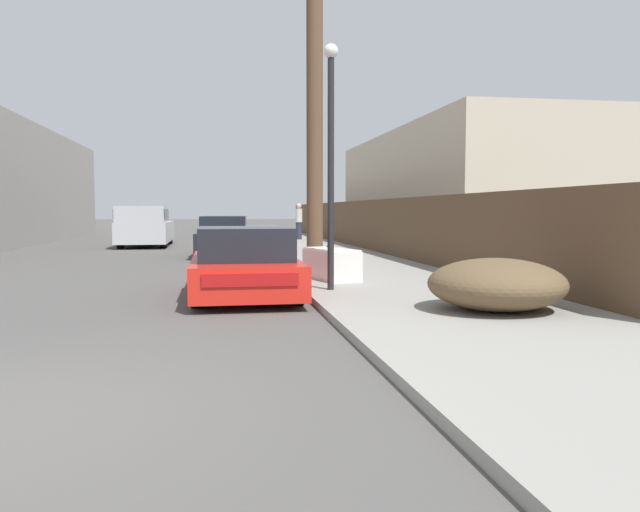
% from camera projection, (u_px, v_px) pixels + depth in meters
% --- Properties ---
extents(ground_plane, '(220.00, 220.00, 0.00)m').
position_uv_depth(ground_plane, '(1.00, 421.00, 4.67)').
color(ground_plane, '#4F4C49').
extents(sidewalk_curb, '(4.20, 63.00, 0.12)m').
position_uv_depth(sidewalk_curb, '(297.00, 243.00, 28.66)').
color(sidewalk_curb, gray).
rests_on(sidewalk_curb, ground).
extents(discarded_fridge, '(1.04, 1.74, 0.68)m').
position_uv_depth(discarded_fridge, '(331.00, 264.00, 13.20)').
color(discarded_fridge, white).
rests_on(discarded_fridge, sidewalk_curb).
extents(parked_sports_car_red, '(1.88, 4.19, 1.28)m').
position_uv_depth(parked_sports_car_red, '(244.00, 265.00, 11.38)').
color(parked_sports_car_red, red).
rests_on(parked_sports_car_red, ground).
extents(car_parked_mid, '(2.00, 4.39, 1.39)m').
position_uv_depth(car_parked_mid, '(224.00, 237.00, 21.53)').
color(car_parked_mid, black).
rests_on(car_parked_mid, ground).
extents(pickup_truck, '(2.10, 5.68, 1.76)m').
position_uv_depth(pickup_truck, '(145.00, 226.00, 27.12)').
color(pickup_truck, silver).
rests_on(pickup_truck, ground).
extents(utility_pole, '(1.80, 0.39, 8.02)m').
position_uv_depth(utility_pole, '(315.00, 99.00, 14.67)').
color(utility_pole, brown).
rests_on(utility_pole, sidewalk_curb).
extents(street_lamp, '(0.26, 0.26, 4.44)m').
position_uv_depth(street_lamp, '(331.00, 148.00, 11.30)').
color(street_lamp, '#232326').
rests_on(street_lamp, sidewalk_curb).
extents(brush_pile, '(2.00, 1.97, 0.76)m').
position_uv_depth(brush_pile, '(497.00, 284.00, 9.10)').
color(brush_pile, brown).
rests_on(brush_pile, sidewalk_curb).
extents(wooden_fence, '(0.08, 36.83, 1.84)m').
position_uv_depth(wooden_fence, '(353.00, 223.00, 25.76)').
color(wooden_fence, brown).
rests_on(wooden_fence, sidewalk_curb).
extents(building_right_house, '(6.00, 17.05, 4.90)m').
position_uv_depth(building_right_house, '(453.00, 190.00, 27.20)').
color(building_right_house, beige).
rests_on(building_right_house, ground).
extents(pedestrian, '(0.34, 0.34, 1.80)m').
position_uv_depth(pedestrian, '(299.00, 221.00, 31.35)').
color(pedestrian, '#282D42').
rests_on(pedestrian, sidewalk_curb).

